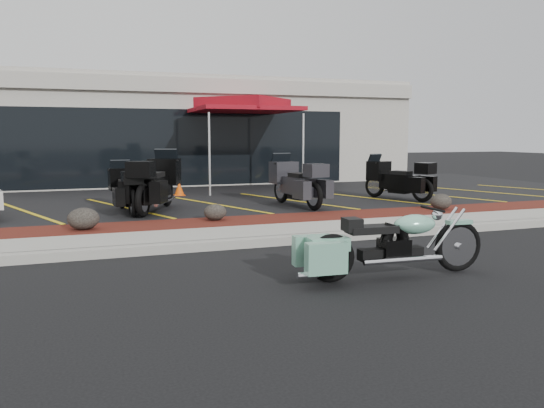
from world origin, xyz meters
name	(u,v)px	position (x,y,z in m)	size (l,w,h in m)	color
ground	(293,256)	(0.00, 0.00, 0.00)	(90.00, 90.00, 0.00)	black
curb	(275,241)	(0.00, 0.90, 0.07)	(24.00, 0.25, 0.15)	gray
sidewalk	(262,234)	(0.00, 1.60, 0.07)	(24.00, 1.20, 0.15)	gray
mulch_bed	(244,224)	(0.00, 2.80, 0.08)	(24.00, 1.20, 0.16)	#3E1A0E
upper_lot	(195,196)	(0.00, 8.20, 0.07)	(26.00, 9.60, 0.15)	black
dealership_building	(165,133)	(0.00, 14.47, 2.01)	(18.00, 8.16, 4.00)	#9C978D
boulder_left	(83,219)	(-3.15, 2.68, 0.37)	(0.58, 0.48, 0.41)	black
boulder_mid	(215,212)	(-0.58, 2.96, 0.33)	(0.47, 0.40, 0.34)	black
boulder_right	(441,202)	(4.86, 2.79, 0.35)	(0.53, 0.44, 0.37)	black
hero_cruiser	(458,239)	(1.80, -1.69, 0.48)	(2.70, 0.68, 0.95)	#7BBFA1
touring_black_front	(121,184)	(-2.30, 5.49, 0.74)	(2.03, 0.78, 1.18)	black
touring_black_mid	(167,178)	(-1.20, 5.55, 0.87)	(2.47, 0.94, 1.44)	black
touring_grey	(281,178)	(1.73, 5.28, 0.80)	(2.25, 0.86, 1.31)	#2C2B30
touring_black_rear	(375,176)	(4.71, 5.62, 0.77)	(2.14, 0.82, 1.24)	black
traffic_cone	(179,188)	(-0.51, 7.91, 0.36)	(0.29, 0.29, 0.41)	#E04D07
popup_canopy	(244,107)	(1.81, 9.05, 2.83)	(3.76, 3.76, 2.95)	silver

